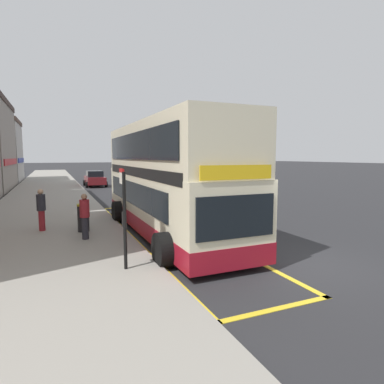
% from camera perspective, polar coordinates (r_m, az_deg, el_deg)
% --- Properties ---
extents(ground_plane, '(260.00, 260.00, 0.00)m').
position_cam_1_polar(ground_plane, '(39.60, -13.76, 1.66)').
color(ground_plane, '#28282B').
extents(pavement_near, '(6.00, 76.00, 0.14)m').
position_cam_1_polar(pavement_near, '(39.04, -23.94, 1.33)').
color(pavement_near, gray).
rests_on(pavement_near, ground).
extents(double_decker_bus, '(3.28, 10.81, 4.40)m').
position_cam_1_polar(double_decker_bus, '(12.98, -4.59, 1.69)').
color(double_decker_bus, beige).
rests_on(double_decker_bus, ground).
extents(bus_bay_markings, '(2.90, 14.55, 0.01)m').
position_cam_1_polar(bus_bay_markings, '(13.30, -4.94, -7.19)').
color(bus_bay_markings, yellow).
rests_on(bus_bay_markings, ground).
extents(bus_stop_sign, '(0.09, 0.51, 2.65)m').
position_cam_1_polar(bus_stop_sign, '(8.65, -11.96, -3.17)').
color(bus_stop_sign, black).
rests_on(bus_stop_sign, pavement_near).
extents(parked_car_maroon_distant, '(2.09, 4.20, 1.62)m').
position_cam_1_polar(parked_car_maroon_distant, '(34.75, -16.83, 2.26)').
color(parked_car_maroon_distant, maroon).
rests_on(parked_car_maroon_distant, ground).
extents(parked_car_grey_ahead, '(2.09, 4.20, 1.62)m').
position_cam_1_polar(parked_car_grey_ahead, '(58.23, -12.06, 3.94)').
color(parked_car_grey_ahead, slate).
rests_on(parked_car_grey_ahead, ground).
extents(pedestrian_waiting_near_sign, '(0.34, 0.34, 1.68)m').
position_cam_1_polar(pedestrian_waiting_near_sign, '(14.19, -25.13, -2.60)').
color(pedestrian_waiting_near_sign, maroon).
rests_on(pedestrian_waiting_near_sign, pavement_near).
extents(pedestrian_further_back, '(0.34, 0.34, 1.65)m').
position_cam_1_polar(pedestrian_further_back, '(12.18, -18.46, -3.82)').
color(pedestrian_further_back, '#26262D').
rests_on(pedestrian_further_back, pavement_near).
extents(litter_bin, '(0.47, 0.47, 1.11)m').
position_cam_1_polar(litter_bin, '(13.49, -18.68, -4.31)').
color(litter_bin, black).
rests_on(litter_bin, pavement_near).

